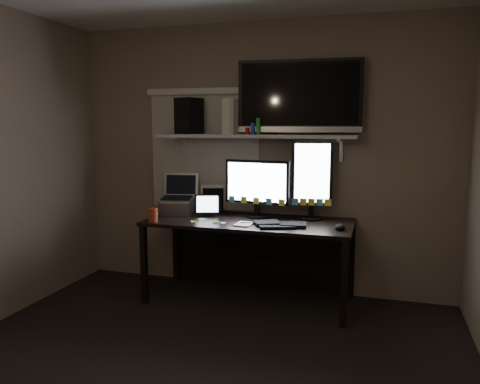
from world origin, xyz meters
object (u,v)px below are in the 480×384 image
at_px(mouse, 340,227).
at_px(laptop, 177,195).
at_px(keyboard, 280,224).
at_px(tablet, 208,205).
at_px(game_console, 234,117).
at_px(monitor_landscape, 257,188).
at_px(speaker, 189,116).
at_px(cup, 153,215).
at_px(tv, 299,97).
at_px(desk, 252,237).
at_px(monitor_portrait, 312,179).

relative_size(mouse, laptop, 0.33).
bearing_deg(keyboard, tablet, 146.36).
bearing_deg(game_console, keyboard, -15.07).
xyz_separation_m(monitor_landscape, mouse, (0.77, -0.29, -0.25)).
bearing_deg(speaker, cup, -92.72).
relative_size(monitor_landscape, tv, 0.57).
height_order(monitor_landscape, laptop, monitor_landscape).
bearing_deg(monitor_landscape, laptop, -167.05).
relative_size(desk, monitor_landscape, 2.95).
bearing_deg(monitor_portrait, desk, -178.11).
bearing_deg(tv, laptop, -176.92).
distance_m(desk, tablet, 0.50).
height_order(monitor_landscape, tablet, monitor_landscape).
bearing_deg(cup, mouse, 5.73).
bearing_deg(monitor_portrait, keyboard, -129.59).
distance_m(monitor_landscape, game_console, 0.68).
xyz_separation_m(monitor_portrait, mouse, (0.28, -0.34, -0.34)).
distance_m(desk, laptop, 0.81).
relative_size(laptop, game_console, 1.18).
relative_size(keyboard, mouse, 3.64).
bearing_deg(desk, game_console, 164.31).
relative_size(desk, mouse, 14.75).
xyz_separation_m(tablet, game_console, (0.22, 0.10, 0.80)).
bearing_deg(speaker, tv, 19.42).
relative_size(desk, tv, 1.67).
height_order(cup, tv, tv).
height_order(monitor_portrait, tv, tv).
bearing_deg(keyboard, laptop, 150.28).
relative_size(game_console, speaker, 0.95).
xyz_separation_m(desk, monitor_portrait, (0.52, 0.09, 0.54)).
bearing_deg(monitor_portrait, monitor_landscape, 177.81).
xyz_separation_m(game_console, speaker, (-0.44, -0.00, 0.01)).
distance_m(tablet, tv, 1.27).
relative_size(laptop, cup, 3.10).
bearing_deg(desk, speaker, 175.32).
height_order(laptop, tv, tv).
bearing_deg(monitor_landscape, desk, -119.84).
height_order(laptop, speaker, speaker).
distance_m(monitor_portrait, speaker, 1.27).
relative_size(tablet, cup, 1.97).
height_order(tv, speaker, tv).
height_order(tablet, game_console, game_console).
distance_m(tv, speaker, 1.03).
bearing_deg(tablet, game_console, 6.16).
distance_m(desk, monitor_landscape, 0.45).
xyz_separation_m(laptop, speaker, (0.10, 0.09, 0.73)).
xyz_separation_m(keyboard, laptop, (-1.04, 0.21, 0.17)).
distance_m(tablet, game_console, 0.84).
bearing_deg(keyboard, monitor_landscape, 115.84).
xyz_separation_m(laptop, tv, (1.12, 0.15, 0.89)).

